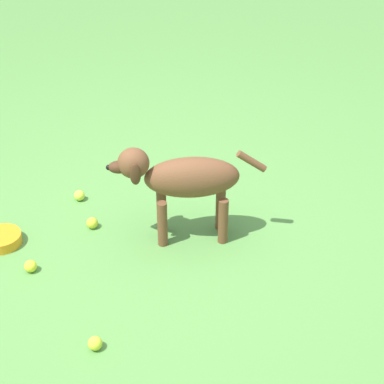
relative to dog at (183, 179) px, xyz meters
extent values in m
plane|color=#548C42|center=(-0.01, -0.16, -0.38)|extent=(14.00, 14.00, 0.00)
ellipsoid|color=brown|center=(0.02, 0.05, 0.01)|extent=(0.38, 0.55, 0.23)
cylinder|color=brown|center=(0.01, -0.13, -0.24)|extent=(0.06, 0.06, 0.28)
cylinder|color=brown|center=(-0.10, -0.08, -0.24)|extent=(0.06, 0.06, 0.28)
cylinder|color=brown|center=(0.14, 0.17, -0.24)|extent=(0.06, 0.06, 0.28)
cylinder|color=brown|center=(0.03, 0.22, -0.24)|extent=(0.06, 0.06, 0.28)
ellipsoid|color=brown|center=(-0.10, -0.24, 0.11)|extent=(0.20, 0.21, 0.17)
ellipsoid|color=#472B19|center=(-0.13, -0.31, 0.09)|extent=(0.12, 0.14, 0.07)
sphere|color=black|center=(-0.15, -0.36, 0.09)|extent=(0.03, 0.03, 0.03)
ellipsoid|color=#472B19|center=(-0.02, -0.26, 0.09)|extent=(0.05, 0.07, 0.13)
ellipsoid|color=#472B19|center=(-0.17, -0.20, 0.09)|extent=(0.05, 0.07, 0.13)
cylinder|color=brown|center=(0.14, 0.34, 0.09)|extent=(0.10, 0.17, 0.13)
sphere|color=#C6D533|center=(-0.31, -0.43, -0.35)|extent=(0.07, 0.07, 0.07)
sphere|color=yellow|center=(-0.09, -0.85, -0.35)|extent=(0.07, 0.07, 0.07)
sphere|color=#CBE241|center=(-0.62, -0.40, -0.35)|extent=(0.07, 0.07, 0.07)
sphere|color=#CBE035|center=(0.57, -0.73, -0.35)|extent=(0.07, 0.07, 0.07)
cylinder|color=orange|center=(-0.40, -0.93, -0.35)|extent=(0.22, 0.22, 0.06)
camera|label=1|loc=(2.55, -1.26, 1.77)|focal=58.79mm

